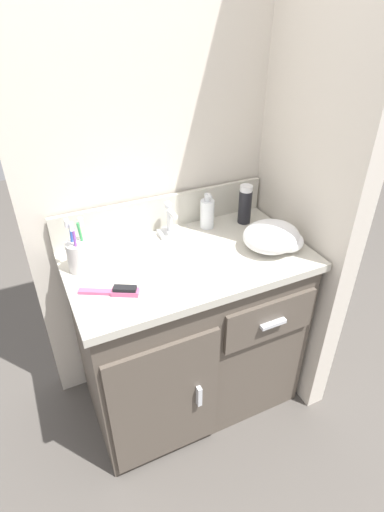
{
  "coord_description": "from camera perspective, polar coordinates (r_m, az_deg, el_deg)",
  "views": [
    {
      "loc": [
        -0.49,
        -1.06,
        1.52
      ],
      "look_at": [
        0.0,
        -0.02,
        0.76
      ],
      "focal_mm": 28.0,
      "sensor_mm": 36.0,
      "label": 1
    }
  ],
  "objects": [
    {
      "name": "ground_plane",
      "position": [
        1.92,
        -0.33,
        -18.9
      ],
      "size": [
        6.0,
        6.0,
        0.0
      ],
      "primitive_type": "plane",
      "color": "#4C4742"
    },
    {
      "name": "wall_right",
      "position": [
        1.5,
        17.05,
        15.85
      ],
      "size": [
        0.08,
        0.57,
        2.2
      ],
      "primitive_type": "cube",
      "color": "beige",
      "rests_on": "ground_plane"
    },
    {
      "name": "sink_faucet",
      "position": [
        1.52,
        -3.16,
        4.59
      ],
      "size": [
        0.09,
        0.09,
        0.14
      ],
      "color": "silver",
      "rests_on": "vanity"
    },
    {
      "name": "vanity",
      "position": [
        1.62,
        -0.38,
        -10.58
      ],
      "size": [
        0.86,
        0.51,
        0.74
      ],
      "color": "brown",
      "rests_on": "ground_plane"
    },
    {
      "name": "hairbrush",
      "position": [
        1.26,
        -10.67,
        -4.96
      ],
      "size": [
        0.18,
        0.11,
        0.03
      ],
      "rotation": [
        0.0,
        0.0,
        -0.49
      ],
      "color": "#C1517F",
      "rests_on": "vanity"
    },
    {
      "name": "wall_back",
      "position": [
        1.51,
        -5.46,
        17.19
      ],
      "size": [
        1.04,
        0.08,
        2.2
      ],
      "primitive_type": "cube",
      "color": "beige",
      "rests_on": "ground_plane"
    },
    {
      "name": "backsplash",
      "position": [
        1.56,
        -4.13,
        6.26
      ],
      "size": [
        0.86,
        0.02,
        0.13
      ],
      "color": "beige",
      "rests_on": "vanity"
    },
    {
      "name": "toothbrush_cup",
      "position": [
        1.36,
        -15.81,
        0.12
      ],
      "size": [
        0.08,
        0.08,
        0.19
      ],
      "color": "silver",
      "rests_on": "vanity"
    },
    {
      "name": "soap_dispenser",
      "position": [
        1.57,
        2.18,
        6.15
      ],
      "size": [
        0.06,
        0.06,
        0.15
      ],
      "color": "white",
      "rests_on": "vanity"
    },
    {
      "name": "hand_towel",
      "position": [
        1.46,
        11.71,
        2.64
      ],
      "size": [
        0.21,
        0.19,
        0.1
      ],
      "color": "white",
      "rests_on": "vanity"
    },
    {
      "name": "shaving_cream_can",
      "position": [
        1.61,
        7.58,
        7.3
      ],
      "size": [
        0.05,
        0.05,
        0.16
      ],
      "color": "black",
      "rests_on": "vanity"
    }
  ]
}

